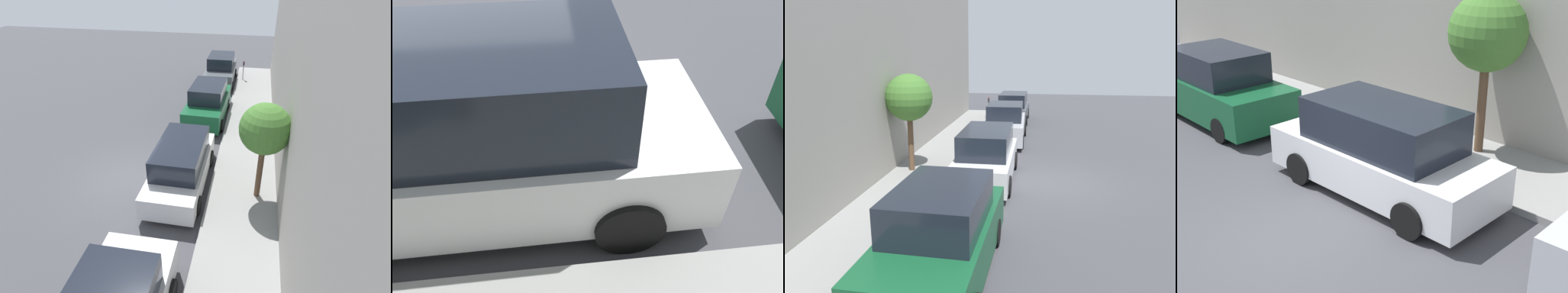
# 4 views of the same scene
# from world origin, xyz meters

# --- Properties ---
(ground_plane) EXTENTS (60.00, 60.00, 0.00)m
(ground_plane) POSITION_xyz_m (0.00, 0.00, 0.00)
(ground_plane) COLOR #424247
(sidewalk) EXTENTS (2.51, 32.00, 0.15)m
(sidewalk) POSITION_xyz_m (4.76, 0.00, 0.07)
(sidewalk) COLOR gray
(sidewalk) RESTS_ON ground_plane
(building_facade) EXTENTS (2.00, 32.00, 12.56)m
(building_facade) POSITION_xyz_m (7.01, 0.00, 6.28)
(building_facade) COLOR gray
(building_facade) RESTS_ON ground_plane
(parked_minivan_third) EXTENTS (2.02, 4.91, 1.90)m
(parked_minivan_third) POSITION_xyz_m (2.34, 0.07, 0.92)
(parked_minivan_third) COLOR silver
(parked_minivan_third) RESTS_ON ground_plane
(parked_suv_fourth) EXTENTS (2.09, 4.85, 1.98)m
(parked_suv_fourth) POSITION_xyz_m (2.39, 6.30, 0.93)
(parked_suv_fourth) COLOR #14512D
(parked_suv_fourth) RESTS_ON ground_plane
(parked_suv_fifth) EXTENTS (2.08, 4.83, 1.98)m
(parked_suv_fifth) POSITION_xyz_m (2.35, 12.46, 0.93)
(parked_suv_fifth) COLOR #4C5156
(parked_suv_fifth) RESTS_ON ground_plane
(parking_meter_far) EXTENTS (0.11, 0.15, 1.37)m
(parking_meter_far) POSITION_xyz_m (3.95, 12.95, 0.99)
(parking_meter_far) COLOR #ADADB2
(parking_meter_far) RESTS_ON sidewalk
(street_tree) EXTENTS (1.73, 1.73, 3.65)m
(street_tree) POSITION_xyz_m (5.28, -0.24, 2.90)
(street_tree) COLOR brown
(street_tree) RESTS_ON sidewalk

